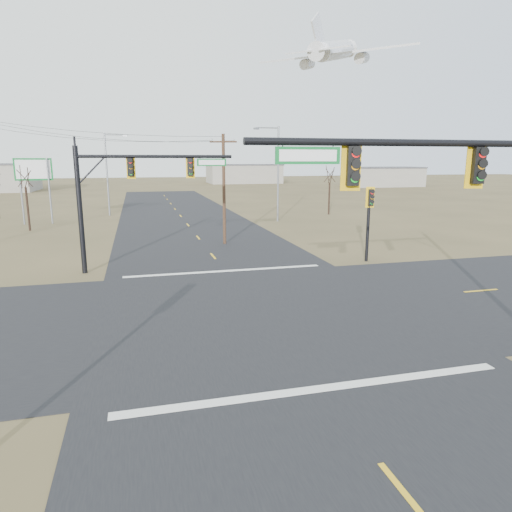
{
  "coord_description": "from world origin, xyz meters",
  "views": [
    {
      "loc": [
        -4.96,
        -18.99,
        6.67
      ],
      "look_at": [
        0.25,
        1.0,
        2.28
      ],
      "focal_mm": 32.0,
      "sensor_mm": 36.0,
      "label": 1
    }
  ],
  "objects_px": {
    "mast_arm_far": "(130,182)",
    "highway_sign": "(34,178)",
    "pedestal_signal_ne": "(370,209)",
    "streetlight_c": "(109,170)",
    "bare_tree_c": "(330,174)",
    "mast_arm_near": "(488,196)",
    "utility_pole_near": "(224,188)",
    "bare_tree_a": "(24,176)",
    "streetlight_a": "(276,169)"
  },
  "relations": [
    {
      "from": "mast_arm_far",
      "to": "highway_sign",
      "type": "xyz_separation_m",
      "value": [
        -9.81,
        23.66,
        -0.61
      ]
    },
    {
      "from": "mast_arm_far",
      "to": "pedestal_signal_ne",
      "type": "xyz_separation_m",
      "value": [
        15.01,
        -1.43,
        -1.82
      ]
    },
    {
      "from": "pedestal_signal_ne",
      "to": "streetlight_c",
      "type": "xyz_separation_m",
      "value": [
        -17.73,
        30.98,
        1.91
      ]
    },
    {
      "from": "pedestal_signal_ne",
      "to": "bare_tree_c",
      "type": "bearing_deg",
      "value": 89.71
    },
    {
      "from": "mast_arm_near",
      "to": "bare_tree_c",
      "type": "bearing_deg",
      "value": 86.67
    },
    {
      "from": "mast_arm_far",
      "to": "utility_pole_near",
      "type": "distance_m",
      "value": 10.2
    },
    {
      "from": "bare_tree_a",
      "to": "mast_arm_near",
      "type": "bearing_deg",
      "value": -60.43
    },
    {
      "from": "pedestal_signal_ne",
      "to": "utility_pole_near",
      "type": "relative_size",
      "value": 0.58
    },
    {
      "from": "utility_pole_near",
      "to": "streetlight_a",
      "type": "distance_m",
      "value": 14.47
    },
    {
      "from": "utility_pole_near",
      "to": "pedestal_signal_ne",
      "type": "bearing_deg",
      "value": -47.72
    },
    {
      "from": "mast_arm_far",
      "to": "utility_pole_near",
      "type": "relative_size",
      "value": 1.07
    },
    {
      "from": "highway_sign",
      "to": "bare_tree_c",
      "type": "height_order",
      "value": "highway_sign"
    },
    {
      "from": "mast_arm_near",
      "to": "streetlight_a",
      "type": "bearing_deg",
      "value": 96.96
    },
    {
      "from": "highway_sign",
      "to": "bare_tree_c",
      "type": "relative_size",
      "value": 1.09
    },
    {
      "from": "utility_pole_near",
      "to": "highway_sign",
      "type": "bearing_deg",
      "value": 135.9
    },
    {
      "from": "streetlight_a",
      "to": "streetlight_c",
      "type": "xyz_separation_m",
      "value": [
        -17.72,
        10.19,
        -0.23
      ]
    },
    {
      "from": "mast_arm_far",
      "to": "highway_sign",
      "type": "distance_m",
      "value": 25.62
    },
    {
      "from": "streetlight_a",
      "to": "bare_tree_a",
      "type": "height_order",
      "value": "streetlight_a"
    },
    {
      "from": "pedestal_signal_ne",
      "to": "bare_tree_c",
      "type": "relative_size",
      "value": 0.79
    },
    {
      "from": "mast_arm_far",
      "to": "streetlight_c",
      "type": "height_order",
      "value": "streetlight_c"
    },
    {
      "from": "bare_tree_a",
      "to": "bare_tree_c",
      "type": "relative_size",
      "value": 1.03
    },
    {
      "from": "pedestal_signal_ne",
      "to": "streetlight_a",
      "type": "xyz_separation_m",
      "value": [
        -0.01,
        20.8,
        2.14
      ]
    },
    {
      "from": "mast_arm_far",
      "to": "pedestal_signal_ne",
      "type": "distance_m",
      "value": 15.18
    },
    {
      "from": "pedestal_signal_ne",
      "to": "highway_sign",
      "type": "height_order",
      "value": "highway_sign"
    },
    {
      "from": "mast_arm_far",
      "to": "bare_tree_a",
      "type": "bearing_deg",
      "value": 140.62
    },
    {
      "from": "mast_arm_far",
      "to": "streetlight_a",
      "type": "bearing_deg",
      "value": 75.65
    },
    {
      "from": "utility_pole_near",
      "to": "streetlight_c",
      "type": "distance_m",
      "value": 24.27
    },
    {
      "from": "mast_arm_near",
      "to": "bare_tree_a",
      "type": "height_order",
      "value": "mast_arm_near"
    },
    {
      "from": "utility_pole_near",
      "to": "bare_tree_c",
      "type": "xyz_separation_m",
      "value": [
        16.2,
        16.53,
        0.41
      ]
    },
    {
      "from": "mast_arm_near",
      "to": "mast_arm_far",
      "type": "relative_size",
      "value": 1.22
    },
    {
      "from": "mast_arm_far",
      "to": "streetlight_a",
      "type": "distance_m",
      "value": 24.49
    },
    {
      "from": "streetlight_a",
      "to": "bare_tree_a",
      "type": "relative_size",
      "value": 1.56
    },
    {
      "from": "mast_arm_near",
      "to": "mast_arm_far",
      "type": "xyz_separation_m",
      "value": [
        -10.51,
        16.76,
        -0.24
      ]
    },
    {
      "from": "mast_arm_near",
      "to": "highway_sign",
      "type": "height_order",
      "value": "mast_arm_near"
    },
    {
      "from": "pedestal_signal_ne",
      "to": "bare_tree_a",
      "type": "distance_m",
      "value": 31.97
    },
    {
      "from": "mast_arm_near",
      "to": "highway_sign",
      "type": "xyz_separation_m",
      "value": [
        -20.32,
        40.42,
        -0.85
      ]
    },
    {
      "from": "bare_tree_a",
      "to": "utility_pole_near",
      "type": "bearing_deg",
      "value": -34.47
    },
    {
      "from": "pedestal_signal_ne",
      "to": "streetlight_c",
      "type": "bearing_deg",
      "value": 137.48
    },
    {
      "from": "mast_arm_near",
      "to": "bare_tree_a",
      "type": "bearing_deg",
      "value": 133.61
    },
    {
      "from": "mast_arm_near",
      "to": "streetlight_c",
      "type": "distance_m",
      "value": 48.17
    },
    {
      "from": "pedestal_signal_ne",
      "to": "bare_tree_a",
      "type": "bearing_deg",
      "value": 158.34
    },
    {
      "from": "mast_arm_near",
      "to": "streetlight_a",
      "type": "xyz_separation_m",
      "value": [
        4.48,
        36.13,
        0.08
      ]
    },
    {
      "from": "mast_arm_far",
      "to": "highway_sign",
      "type": "relative_size",
      "value": 1.35
    },
    {
      "from": "utility_pole_near",
      "to": "bare_tree_c",
      "type": "relative_size",
      "value": 1.37
    },
    {
      "from": "bare_tree_a",
      "to": "bare_tree_c",
      "type": "xyz_separation_m",
      "value": [
        32.9,
        5.06,
        -0.21
      ]
    },
    {
      "from": "streetlight_c",
      "to": "bare_tree_c",
      "type": "distance_m",
      "value": 26.57
    },
    {
      "from": "utility_pole_near",
      "to": "streetlight_a",
      "type": "bearing_deg",
      "value": 56.44
    },
    {
      "from": "mast_arm_near",
      "to": "streetlight_c",
      "type": "height_order",
      "value": "streetlight_c"
    },
    {
      "from": "utility_pole_near",
      "to": "bare_tree_c",
      "type": "height_order",
      "value": "utility_pole_near"
    },
    {
      "from": "pedestal_signal_ne",
      "to": "highway_sign",
      "type": "xyz_separation_m",
      "value": [
        -24.81,
        25.09,
        1.21
      ]
    }
  ]
}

